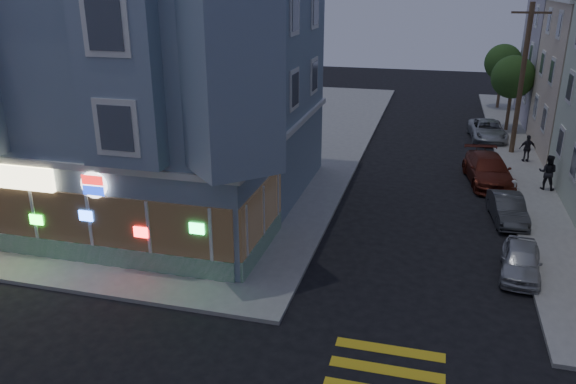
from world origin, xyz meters
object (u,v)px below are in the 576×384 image
at_px(parked_car_a, 521,261).
at_px(parked_car_c, 488,170).
at_px(street_tree_near, 513,77).
at_px(street_tree_far, 503,63).
at_px(pedestrian_a, 548,172).
at_px(pedestrian_b, 527,148).
at_px(parked_car_b, 507,209).
at_px(fire_hydrant, 514,186).
at_px(utility_pole, 522,78).
at_px(traffic_signal, 216,170).
at_px(parked_car_d, 487,130).

height_order(parked_car_a, parked_car_c, parked_car_c).
distance_m(street_tree_near, street_tree_far, 8.00).
xyz_separation_m(street_tree_near, parked_car_a, (-1.50, -22.51, -3.35)).
xyz_separation_m(pedestrian_a, pedestrian_b, (-0.37, 4.89, -0.11)).
relative_size(street_tree_far, parked_car_b, 1.44).
bearing_deg(parked_car_a, fire_hydrant, 92.30).
relative_size(utility_pole, parked_car_b, 2.45).
relative_size(pedestrian_a, parked_car_b, 0.50).
bearing_deg(pedestrian_b, parked_car_b, 65.62).
distance_m(parked_car_a, parked_car_c, 10.41).
distance_m(street_tree_near, parked_car_c, 12.68).
height_order(pedestrian_a, parked_car_b, pedestrian_a).
distance_m(parked_car_c, traffic_signal, 16.92).
height_order(utility_pole, parked_car_c, utility_pole).
height_order(street_tree_near, street_tree_far, same).
bearing_deg(parked_car_b, pedestrian_a, 57.17).
height_order(parked_car_c, parked_car_d, parked_car_c).
bearing_deg(pedestrian_a, parked_car_d, -62.84).
distance_m(pedestrian_b, traffic_signal, 21.68).
height_order(pedestrian_b, parked_car_d, pedestrian_b).
xyz_separation_m(parked_car_b, parked_car_d, (0.00, 14.56, 0.07)).
height_order(parked_car_b, fire_hydrant, parked_car_b).
distance_m(utility_pole, fire_hydrant, 9.04).
distance_m(parked_car_b, fire_hydrant, 3.41).
distance_m(utility_pole, parked_car_b, 12.13).
relative_size(street_tree_near, parked_car_b, 1.44).
distance_m(street_tree_far, pedestrian_a, 20.97).
xyz_separation_m(street_tree_far, pedestrian_a, (0.80, -20.76, -2.87)).
relative_size(utility_pole, traffic_signal, 1.57).
relative_size(street_tree_far, pedestrian_b, 3.30).
relative_size(pedestrian_a, parked_car_c, 0.35).
relative_size(street_tree_near, parked_car_d, 1.10).
relative_size(utility_pole, parked_car_d, 1.87).
relative_size(parked_car_a, parked_car_c, 0.67).
xyz_separation_m(utility_pole, traffic_signal, (-12.11, -19.14, -0.78)).
height_order(street_tree_far, pedestrian_b, street_tree_far).
xyz_separation_m(street_tree_near, parked_car_b, (-1.50, -17.31, -3.33)).
bearing_deg(parked_car_b, parked_car_c, 89.82).
height_order(utility_pole, parked_car_a, utility_pole).
bearing_deg(parked_car_b, street_tree_near, 79.03).
xyz_separation_m(pedestrian_a, parked_car_d, (-2.30, 10.00, -0.39)).
xyz_separation_m(parked_car_a, traffic_signal, (-10.81, -2.64, 3.43)).
distance_m(street_tree_far, parked_car_d, 11.34).
bearing_deg(utility_pole, traffic_signal, -122.31).
bearing_deg(fire_hydrant, parked_car_c, 121.58).
relative_size(street_tree_far, fire_hydrant, 7.04).
xyz_separation_m(utility_pole, street_tree_far, (0.20, 14.00, -0.86)).
bearing_deg(parked_car_d, pedestrian_b, -73.95).
distance_m(parked_car_d, fire_hydrant, 11.21).
relative_size(pedestrian_a, pedestrian_b, 1.14).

